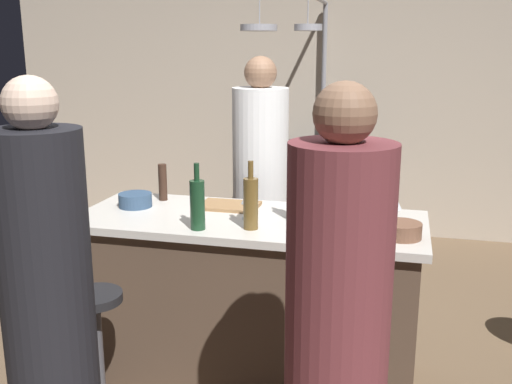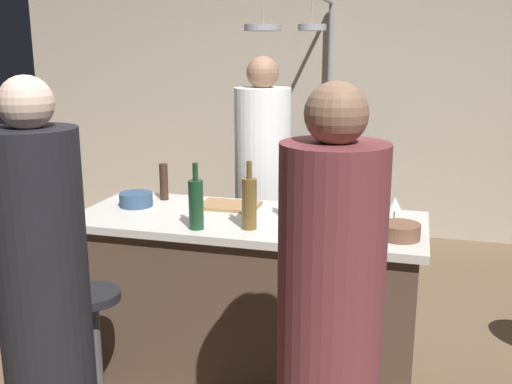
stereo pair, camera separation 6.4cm
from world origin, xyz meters
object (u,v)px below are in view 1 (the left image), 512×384
(bar_stool_left, at_px, (98,355))
(cutting_board, at_px, (229,206))
(wine_glass_by_chef, at_px, (395,204))
(wine_bottle_green, at_px, (197,204))
(stove_range, at_px, (317,193))
(guest_right, at_px, (336,347))
(wine_bottle_amber, at_px, (251,202))
(wine_bottle_white, at_px, (349,190))
(mixing_bowl_ceramic, at_px, (367,222))
(wine_glass_near_right_guest, at_px, (248,199))
(wine_bottle_dark, at_px, (370,194))
(wine_bottle_red, at_px, (294,197))
(guest_left, at_px, (49,308))
(mixing_bowl_wooden, at_px, (401,230))
(pepper_mill, at_px, (163,182))
(mixing_bowl_blue, at_px, (135,200))
(chef, at_px, (260,199))

(bar_stool_left, xyz_separation_m, cutting_board, (0.40, 0.79, 0.53))
(wine_glass_by_chef, bearing_deg, wine_bottle_green, -161.44)
(stove_range, height_order, guest_right, guest_right)
(wine_bottle_amber, xyz_separation_m, wine_bottle_white, (0.43, 0.44, -0.02))
(guest_right, xyz_separation_m, mixing_bowl_ceramic, (0.03, 0.96, 0.16))
(wine_glass_by_chef, bearing_deg, guest_right, -98.52)
(wine_glass_near_right_guest, bearing_deg, wine_bottle_white, 30.67)
(wine_bottle_green, height_order, wine_glass_near_right_guest, wine_bottle_green)
(wine_bottle_dark, height_order, mixing_bowl_ceramic, wine_bottle_dark)
(wine_bottle_red, xyz_separation_m, wine_glass_near_right_guest, (-0.23, -0.05, -0.01))
(stove_range, bearing_deg, mixing_bowl_ceramic, -76.35)
(stove_range, height_order, wine_bottle_red, wine_bottle_red)
(guest_left, relative_size, mixing_bowl_wooden, 8.91)
(pepper_mill, bearing_deg, wine_bottle_white, 1.89)
(guest_left, xyz_separation_m, pepper_mill, (-0.02, 1.20, 0.24))
(bar_stool_left, xyz_separation_m, mixing_bowl_ceramic, (1.16, 0.58, 0.56))
(cutting_board, distance_m, wine_bottle_white, 0.66)
(wine_glass_by_chef, height_order, mixing_bowl_ceramic, wine_glass_by_chef)
(wine_bottle_red, height_order, mixing_bowl_blue, wine_bottle_red)
(wine_glass_near_right_guest, relative_size, mixing_bowl_blue, 0.80)
(stove_range, bearing_deg, wine_bottle_dark, -75.13)
(cutting_board, xyz_separation_m, wine_bottle_green, (-0.03, -0.42, 0.12))
(cutting_board, bearing_deg, wine_glass_near_right_guest, -50.23)
(bar_stool_left, distance_m, wine_bottle_amber, 1.00)
(wine_glass_near_right_guest, bearing_deg, wine_glass_by_chef, 6.16)
(cutting_board, height_order, mixing_bowl_wooden, mixing_bowl_wooden)
(wine_bottle_amber, height_order, mixing_bowl_ceramic, wine_bottle_amber)
(guest_right, relative_size, wine_bottle_amber, 4.95)
(wine_bottle_white, relative_size, mixing_bowl_blue, 1.66)
(guest_right, height_order, mixing_bowl_wooden, guest_right)
(guest_right, bearing_deg, mixing_bowl_blue, 139.54)
(guest_right, xyz_separation_m, mixing_bowl_wooden, (0.19, 0.85, 0.17))
(pepper_mill, height_order, wine_glass_near_right_guest, pepper_mill)
(wine_bottle_green, height_order, mixing_bowl_blue, wine_bottle_green)
(guest_right, relative_size, wine_bottle_green, 5.09)
(stove_range, bearing_deg, cutting_board, -93.91)
(wine_bottle_white, bearing_deg, chef, 138.76)
(guest_left, relative_size, wine_bottle_green, 5.10)
(cutting_board, relative_size, wine_glass_near_right_guest, 2.19)
(guest_left, distance_m, wine_glass_near_right_guest, 1.12)
(bar_stool_left, xyz_separation_m, wine_bottle_red, (0.79, 0.65, 0.64))
(wine_bottle_dark, bearing_deg, chef, 140.41)
(bar_stool_left, xyz_separation_m, wine_bottle_dark, (1.16, 0.82, 0.64))
(cutting_board, bearing_deg, wine_bottle_red, -20.04)
(pepper_mill, relative_size, mixing_bowl_ceramic, 1.40)
(guest_left, xyz_separation_m, wine_glass_by_chef, (1.28, 1.03, 0.24))
(wine_bottle_red, bearing_deg, mixing_bowl_ceramic, -9.68)
(wine_bottle_white, bearing_deg, guest_right, -85.97)
(cutting_board, height_order, wine_glass_by_chef, wine_glass_by_chef)
(guest_left, height_order, pepper_mill, guest_left)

